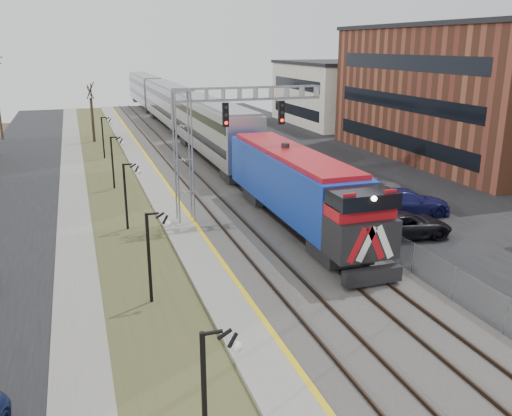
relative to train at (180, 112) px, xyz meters
name	(u,v)px	position (x,y,z in m)	size (l,w,h in m)	color
street_west	(3,209)	(-17.00, -25.52, -2.90)	(7.00, 120.00, 0.04)	black
sidewalk	(74,202)	(-12.50, -25.52, -2.88)	(2.00, 120.00, 0.08)	gray
grass_median	(118,199)	(-9.50, -25.52, -2.89)	(4.00, 120.00, 0.06)	#444A27
platform	(160,194)	(-6.50, -25.52, -2.80)	(2.00, 120.00, 0.24)	gray
ballast_bed	(226,189)	(-1.50, -25.52, -2.82)	(8.00, 120.00, 0.20)	#595651
parking_lot	(367,178)	(10.50, -25.52, -2.90)	(16.00, 120.00, 0.04)	black
platform_edge	(172,191)	(-5.62, -25.52, -2.67)	(0.24, 120.00, 0.01)	gold
track_near	(200,189)	(-3.50, -25.52, -2.64)	(1.58, 120.00, 0.15)	#2D2119
track_far	(245,185)	(0.00, -25.52, -2.64)	(1.58, 120.00, 0.15)	#2D2119
train	(180,112)	(0.00, 0.00, 0.00)	(3.00, 85.85, 5.33)	#13349D
signal_gantry	(211,132)	(-4.28, -32.53, 2.67)	(9.00, 1.07, 8.15)	gray
lampposts	(148,257)	(-9.50, -42.24, -0.92)	(0.14, 62.14, 4.00)	black
fence	(278,176)	(2.70, -25.52, -2.12)	(0.04, 120.00, 1.60)	gray
car_lot_c	(406,225)	(5.38, -38.88, -2.20)	(2.38, 5.17, 1.44)	black
car_lot_d	(406,203)	(7.83, -35.18, -2.10)	(2.28, 5.61, 1.63)	navy
car_lot_e	(369,186)	(7.67, -30.75, -2.10)	(1.93, 4.80, 1.63)	slate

